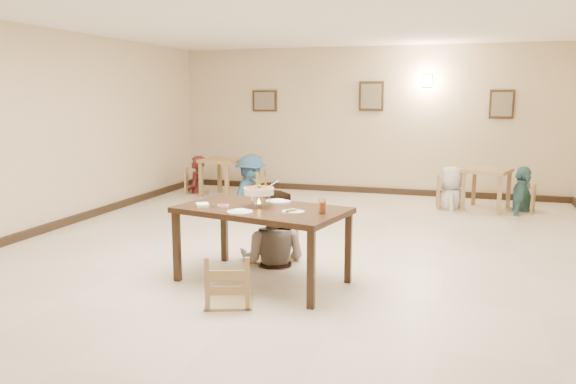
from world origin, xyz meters
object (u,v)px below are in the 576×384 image
(bg_table_left, at_px, (223,166))
(bg_diner_c, at_px, (452,166))
(main_table, at_px, (262,215))
(chair_near, at_px, (228,255))
(bg_chair_rl, at_px, (452,180))
(main_diner, at_px, (273,189))
(bg_diner_b, at_px, (251,154))
(chair_far, at_px, (273,219))
(bg_table_right, at_px, (487,176))
(bg_chair_ll, at_px, (196,170))
(bg_diner_d, at_px, (524,166))
(bg_chair_rr, at_px, (522,187))
(bg_diner_a, at_px, (196,156))
(bg_chair_lr, at_px, (251,173))
(drink_glass, at_px, (322,207))
(curry_warmer, at_px, (259,191))

(bg_table_left, distance_m, bg_diner_c, 4.45)
(main_table, distance_m, chair_near, 0.75)
(main_table, height_order, chair_near, chair_near)
(chair_near, distance_m, bg_table_left, 6.02)
(bg_chair_rl, bearing_deg, main_diner, 148.63)
(bg_diner_b, bearing_deg, chair_far, -150.11)
(chair_far, height_order, bg_table_right, chair_far)
(bg_chair_ll, distance_m, bg_diner_d, 6.27)
(chair_far, bearing_deg, bg_chair_rr, 64.70)
(bg_diner_a, relative_size, bg_diner_b, 0.90)
(bg_diner_a, relative_size, bg_diner_c, 1.04)
(chair_far, xyz_separation_m, bg_chair_rr, (3.22, 4.08, -0.09))
(bg_chair_rl, bearing_deg, bg_diner_b, 85.98)
(bg_chair_lr, height_order, bg_diner_a, bg_diner_a)
(drink_glass, bearing_deg, bg_diner_b, 118.42)
(bg_diner_d, bearing_deg, drink_glass, 168.65)
(bg_diner_d, bearing_deg, bg_chair_ll, 104.38)
(bg_diner_a, bearing_deg, bg_diner_c, 75.33)
(bg_chair_lr, xyz_separation_m, bg_chair_rl, (3.82, 0.08, 0.02))
(bg_chair_rl, bearing_deg, chair_near, 154.99)
(bg_chair_rl, bearing_deg, bg_chair_lr, 85.98)
(bg_table_right, bearing_deg, curry_warmer, -117.47)
(bg_table_left, relative_size, bg_chair_rr, 1.01)
(chair_near, xyz_separation_m, bg_diner_a, (-3.09, 5.56, 0.31))
(drink_glass, relative_size, bg_chair_rl, 0.14)
(bg_chair_ll, xyz_separation_m, bg_diner_b, (1.25, -0.12, 0.38))
(drink_glass, bearing_deg, bg_diner_c, 76.42)
(chair_far, bearing_deg, drink_glass, -34.29)
(bg_diner_a, bearing_deg, drink_glass, 23.66)
(drink_glass, relative_size, bg_diner_a, 0.09)
(main_diner, xyz_separation_m, bg_diner_a, (-3.06, 4.13, -0.11))
(main_table, bearing_deg, drink_glass, 3.71)
(chair_near, height_order, bg_chair_rr, chair_near)
(curry_warmer, relative_size, bg_chair_rl, 0.34)
(chair_far, height_order, bg_chair_ll, chair_far)
(bg_diner_d, bearing_deg, main_diner, 156.60)
(main_table, height_order, bg_diner_d, bg_diner_d)
(chair_far, xyz_separation_m, bg_chair_ll, (-3.04, 4.06, -0.03))
(bg_table_left, relative_size, bg_table_right, 0.96)
(bg_chair_rr, relative_size, bg_diner_b, 0.50)
(chair_far, bearing_deg, chair_near, -75.04)
(main_table, relative_size, bg_diner_a, 1.23)
(main_table, xyz_separation_m, bg_chair_lr, (-1.93, 4.74, -0.24))
(curry_warmer, distance_m, bg_diner_a, 5.77)
(main_diner, xyz_separation_m, bg_diner_c, (2.01, 4.10, -0.14))
(bg_table_left, bearing_deg, bg_diner_b, -4.41)
(drink_glass, xyz_separation_m, bg_chair_rr, (2.38, 4.99, -0.46))
(chair_far, height_order, bg_chair_lr, chair_far)
(bg_diner_b, bearing_deg, bg_chair_ll, 90.22)
(bg_diner_b, bearing_deg, bg_chair_rr, -82.85)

